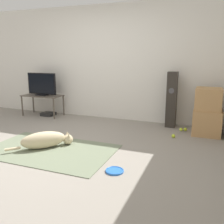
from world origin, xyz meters
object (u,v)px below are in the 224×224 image
(cardboard_box_lower, at_px, (207,122))
(tennis_ball_near_speaker, at_px, (185,129))
(frisbee, at_px, (115,171))
(cardboard_box_upper, at_px, (208,99))
(tennis_ball_loose_on_carpet, at_px, (181,129))
(game_console, at_px, (48,114))
(tennis_ball_by_boxes, at_px, (173,136))
(floor_speaker, at_px, (172,100))
(tv_stand, at_px, (42,98))
(dog, at_px, (46,140))
(tv, at_px, (42,84))

(cardboard_box_lower, height_order, tennis_ball_near_speaker, cardboard_box_lower)
(frisbee, bearing_deg, cardboard_box_upper, 63.19)
(tennis_ball_loose_on_carpet, distance_m, game_console, 3.20)
(tennis_ball_by_boxes, bearing_deg, tennis_ball_near_speaker, 72.17)
(game_console, bearing_deg, frisbee, -40.86)
(cardboard_box_upper, height_order, tennis_ball_near_speaker, cardboard_box_upper)
(frisbee, height_order, floor_speaker, floor_speaker)
(tennis_ball_loose_on_carpet, bearing_deg, cardboard_box_upper, -3.50)
(tv_stand, height_order, tennis_ball_loose_on_carpet, tv_stand)
(floor_speaker, bearing_deg, tennis_ball_loose_on_carpet, -44.61)
(cardboard_box_upper, bearing_deg, tennis_ball_near_speaker, 169.39)
(dog, relative_size, tennis_ball_near_speaker, 12.11)
(tv, height_order, tennis_ball_by_boxes, tv)
(frisbee, xyz_separation_m, tennis_ball_by_boxes, (0.51, 1.64, 0.02))
(tv, distance_m, tennis_ball_near_speaker, 3.47)
(cardboard_box_lower, height_order, tv_stand, tv_stand)
(dog, xyz_separation_m, floor_speaker, (1.67, 1.97, 0.43))
(tv, distance_m, tennis_ball_loose_on_carpet, 3.40)
(floor_speaker, distance_m, game_console, 3.00)
(dog, relative_size, tennis_ball_by_boxes, 12.11)
(cardboard_box_lower, height_order, tennis_ball_by_boxes, cardboard_box_lower)
(tennis_ball_by_boxes, xyz_separation_m, tennis_ball_near_speaker, (0.16, 0.51, 0.00))
(floor_speaker, bearing_deg, cardboard_box_upper, -21.10)
(tv, relative_size, tennis_ball_by_boxes, 11.66)
(tv, xyz_separation_m, tennis_ball_loose_on_carpet, (3.32, -0.11, -0.73))
(cardboard_box_lower, relative_size, game_console, 1.69)
(frisbee, relative_size, game_console, 0.78)
(floor_speaker, distance_m, tennis_ball_near_speaker, 0.65)
(tv_stand, bearing_deg, tv, 90.00)
(tennis_ball_near_speaker, bearing_deg, dog, -138.34)
(tennis_ball_near_speaker, bearing_deg, game_console, 178.33)
(floor_speaker, height_order, tennis_ball_by_boxes, floor_speaker)
(tv, bearing_deg, floor_speaker, 2.40)
(tennis_ball_by_boxes, bearing_deg, dog, -145.29)
(tv, bearing_deg, dog, -52.76)
(tv, bearing_deg, tennis_ball_by_boxes, -10.09)
(frisbee, bearing_deg, cardboard_box_lower, 62.94)
(tennis_ball_loose_on_carpet, bearing_deg, tennis_ball_by_boxes, -100.38)
(cardboard_box_upper, relative_size, tennis_ball_near_speaker, 7.15)
(cardboard_box_lower, bearing_deg, tennis_ball_near_speaker, 169.29)
(tv, bearing_deg, cardboard_box_upper, -2.12)
(floor_speaker, bearing_deg, tennis_ball_near_speaker, -31.66)
(cardboard_box_lower, height_order, floor_speaker, floor_speaker)
(cardboard_box_lower, xyz_separation_m, game_console, (-3.66, 0.17, -0.20))
(floor_speaker, height_order, game_console, floor_speaker)
(cardboard_box_lower, bearing_deg, tennis_ball_loose_on_carpet, 176.25)
(dog, distance_m, tennis_ball_near_speaker, 2.67)
(cardboard_box_upper, xyz_separation_m, tennis_ball_loose_on_carpet, (-0.45, 0.03, -0.64))
(floor_speaker, xyz_separation_m, tv_stand, (-3.07, -0.13, -0.13))
(dog, xyz_separation_m, cardboard_box_lower, (2.38, 1.70, 0.10))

